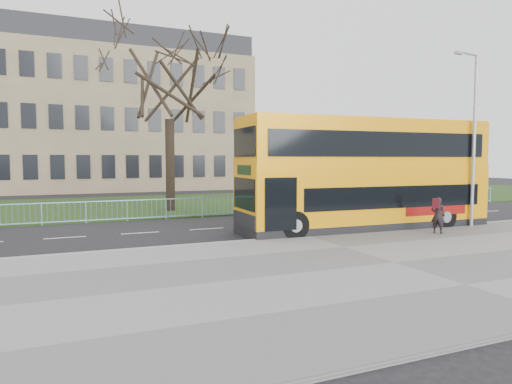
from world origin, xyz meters
TOP-DOWN VIEW (x-y plane):
  - ground at (0.00, 0.00)m, footprint 120.00×120.00m
  - pavement at (0.00, -6.75)m, footprint 80.00×10.50m
  - kerb at (0.00, -1.55)m, footprint 80.00×0.20m
  - grass_verge at (0.00, 14.30)m, footprint 80.00×15.40m
  - guard_railing at (0.00, 6.60)m, footprint 40.00×0.12m
  - bare_tree at (-3.00, 10.00)m, footprint 9.18×9.18m
  - civic_building at (-5.00, 35.00)m, footprint 30.00×15.00m
  - yellow_bus at (3.58, -0.51)m, footprint 11.75×3.17m
  - pedestrian at (5.22, -3.18)m, footprint 0.61×0.66m
  - street_lamp at (8.14, -2.20)m, footprint 1.64×0.41m

SIDE VIEW (x-z plane):
  - ground at x=0.00m, z-range 0.00..0.00m
  - grass_verge at x=0.00m, z-range 0.00..0.08m
  - pavement at x=0.00m, z-range 0.00..0.12m
  - kerb at x=0.00m, z-range 0.00..0.14m
  - guard_railing at x=0.00m, z-range 0.00..1.10m
  - pedestrian at x=5.22m, z-range 0.12..1.63m
  - yellow_bus at x=3.58m, z-range 0.18..5.07m
  - street_lamp at x=8.14m, z-range 0.49..8.25m
  - bare_tree at x=-3.00m, z-range 0.08..13.19m
  - civic_building at x=-5.00m, z-range 0.00..14.00m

